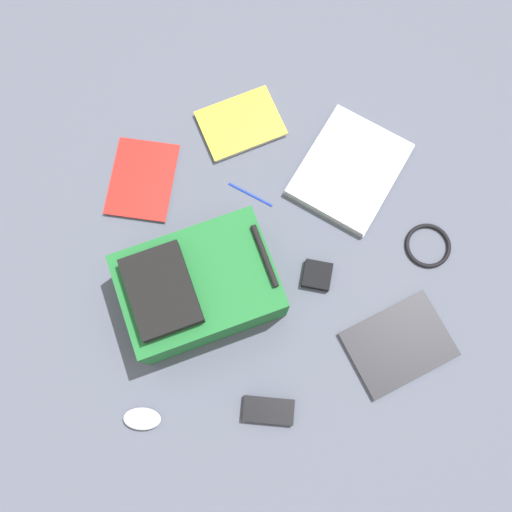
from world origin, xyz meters
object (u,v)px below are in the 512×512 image
(backpack, at_px, (198,287))
(power_brick, at_px, (269,410))
(book_comic, at_px, (142,180))
(laptop, at_px, (350,170))
(pen_black, at_px, (250,194))
(book_manual, at_px, (241,124))
(cable_coil, at_px, (428,246))
(earbud_pouch, at_px, (317,275))
(book_blue, at_px, (399,344))
(computer_mouse, at_px, (142,419))

(backpack, xyz_separation_m, power_brick, (0.35, 0.15, -0.08))
(book_comic, bearing_deg, laptop, 85.63)
(book_comic, height_order, pen_black, book_comic)
(laptop, height_order, pen_black, laptop)
(book_manual, height_order, pen_black, book_manual)
(pen_black, bearing_deg, laptop, 97.05)
(cable_coil, relative_size, earbud_pouch, 1.70)
(book_blue, xyz_separation_m, cable_coil, (-0.27, 0.14, -0.00))
(pen_black, bearing_deg, book_comic, -105.05)
(laptop, relative_size, book_blue, 1.30)
(power_brick, bearing_deg, pen_black, 177.66)
(cable_coil, height_order, power_brick, power_brick)
(book_blue, relative_size, book_manual, 1.17)
(book_blue, distance_m, earbud_pouch, 0.30)
(backpack, distance_m, laptop, 0.59)
(backpack, xyz_separation_m, laptop, (-0.32, 0.49, -0.08))
(computer_mouse, relative_size, pen_black, 0.69)
(power_brick, distance_m, pen_black, 0.63)
(pen_black, distance_m, earbud_pouch, 0.32)
(book_manual, bearing_deg, power_brick, -1.53)
(earbud_pouch, bearing_deg, book_comic, -126.78)
(book_manual, height_order, computer_mouse, computer_mouse)
(backpack, height_order, cable_coil, backpack)
(book_comic, bearing_deg, cable_coil, 69.28)
(backpack, distance_m, computer_mouse, 0.39)
(computer_mouse, bearing_deg, book_manual, 166.16)
(power_brick, relative_size, pen_black, 0.92)
(laptop, height_order, earbud_pouch, laptop)
(book_comic, xyz_separation_m, earbud_pouch, (0.36, 0.48, 0.01))
(book_comic, relative_size, pen_black, 1.95)
(book_manual, distance_m, power_brick, 0.86)
(book_blue, bearing_deg, book_manual, -153.58)
(book_blue, height_order, book_comic, book_blue)
(book_manual, xyz_separation_m, pen_black, (0.23, 0.00, -0.01))
(book_manual, distance_m, computer_mouse, 0.92)
(book_comic, xyz_separation_m, pen_black, (0.09, 0.32, -0.00))
(book_blue, distance_m, book_manual, 0.81)
(cable_coil, height_order, earbud_pouch, earbud_pouch)
(laptop, relative_size, cable_coil, 3.18)
(backpack, relative_size, power_brick, 3.35)
(book_comic, relative_size, power_brick, 2.12)
(book_comic, distance_m, book_manual, 0.35)
(power_brick, relative_size, earbud_pouch, 1.72)
(pen_black, bearing_deg, backpack, -32.13)
(pen_black, xyz_separation_m, earbud_pouch, (0.27, 0.16, 0.01))
(earbud_pouch, bearing_deg, laptop, 154.88)
(book_comic, bearing_deg, power_brick, 22.36)
(backpack, relative_size, cable_coil, 3.39)
(backpack, bearing_deg, earbud_pouch, 91.65)
(earbud_pouch, bearing_deg, book_manual, -162.06)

